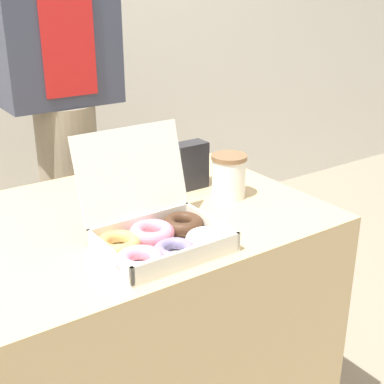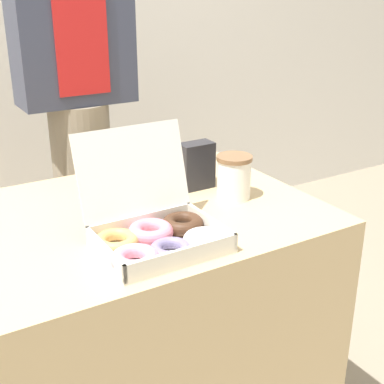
% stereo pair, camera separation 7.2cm
% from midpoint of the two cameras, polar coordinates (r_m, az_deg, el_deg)
% --- Properties ---
extents(table, '(0.97, 0.72, 0.75)m').
position_cam_midpoint_polar(table, '(1.60, -4.49, -14.54)').
color(table, tan).
rests_on(table, ground_plane).
extents(donut_box, '(0.32, 0.29, 0.25)m').
position_cam_midpoint_polar(donut_box, '(1.22, -2.13, -4.31)').
color(donut_box, white).
rests_on(donut_box, table).
extents(coffee_cup, '(0.10, 0.10, 0.12)m').
position_cam_midpoint_polar(coffee_cup, '(1.48, 5.89, 1.62)').
color(coffee_cup, white).
rests_on(coffee_cup, table).
extents(napkin_holder, '(0.10, 0.06, 0.14)m').
position_cam_midpoint_polar(napkin_holder, '(1.55, 1.80, 2.83)').
color(napkin_holder, '#232328').
rests_on(napkin_holder, table).
extents(person_customer, '(0.40, 0.22, 1.68)m').
position_cam_midpoint_polar(person_customer, '(1.96, -11.09, 9.41)').
color(person_customer, gray).
rests_on(person_customer, ground_plane).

